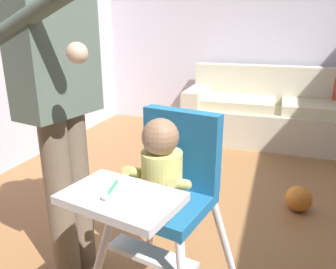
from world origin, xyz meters
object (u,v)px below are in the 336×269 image
couch (278,114)px  adult_standing (61,102)px  high_chair (165,183)px  toy_ball (299,198)px

couch → adult_standing: (-1.01, -2.70, 0.64)m
high_chair → adult_standing: bearing=-90.2°
high_chair → toy_ball: 1.47m
couch → high_chair: (-0.44, -2.82, 0.35)m
couch → adult_standing: adult_standing is taller
high_chair → toy_ball: size_ratio=5.09×
high_chair → adult_standing: (-0.57, 0.12, 0.29)m
adult_standing → toy_ball: size_ratio=8.89×
adult_standing → toy_ball: bearing=53.1°
toy_ball → high_chair: bearing=-118.4°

